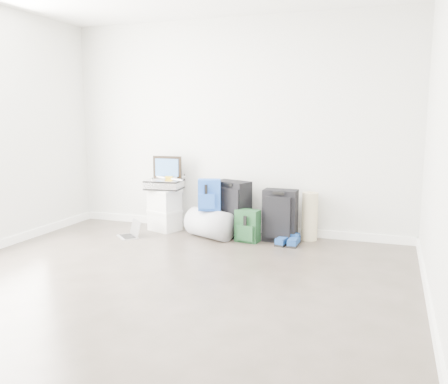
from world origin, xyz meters
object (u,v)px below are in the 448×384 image
at_px(boxes_stack, 165,210).
at_px(duffel_bag, 210,224).
at_px(large_suitcase, 231,209).
at_px(carry_on, 280,216).
at_px(laptop, 131,233).
at_px(briefcase, 164,185).

xyz_separation_m(boxes_stack, duffel_bag, (0.71, -0.17, -0.10)).
height_order(large_suitcase, carry_on, large_suitcase).
bearing_deg(carry_on, boxes_stack, 178.83).
height_order(duffel_bag, laptop, duffel_bag).
bearing_deg(boxes_stack, duffel_bag, 6.37).
bearing_deg(laptop, carry_on, 56.15).
xyz_separation_m(carry_on, laptop, (-1.79, -0.43, -0.26)).
bearing_deg(large_suitcase, laptop, -137.85).
height_order(boxes_stack, duffel_bag, boxes_stack).
bearing_deg(large_suitcase, duffel_bag, -120.58).
relative_size(boxes_stack, carry_on, 0.87).
bearing_deg(duffel_bag, large_suitcase, 63.92).
distance_m(large_suitcase, carry_on, 0.63).
distance_m(boxes_stack, duffel_bag, 0.73).
height_order(briefcase, carry_on, briefcase).
height_order(briefcase, large_suitcase, large_suitcase).
height_order(briefcase, laptop, briefcase).
xyz_separation_m(boxes_stack, large_suitcase, (0.92, 0.00, 0.07)).
bearing_deg(carry_on, large_suitcase, 176.75).
distance_m(boxes_stack, briefcase, 0.33).
xyz_separation_m(duffel_bag, laptop, (-0.94, -0.29, -0.13)).
distance_m(duffel_bag, laptop, 1.00).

